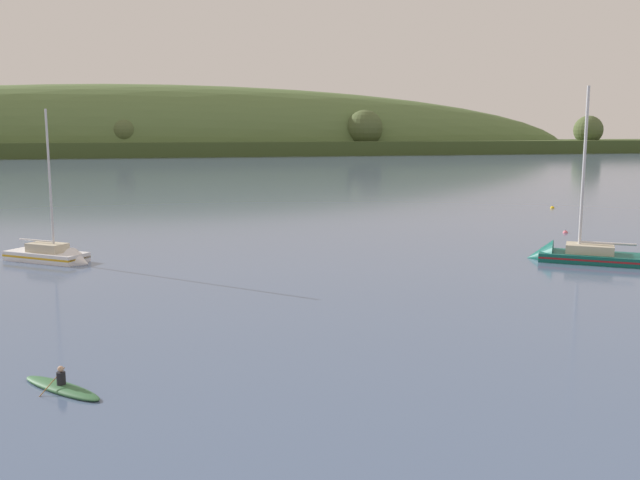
{
  "coord_description": "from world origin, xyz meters",
  "views": [
    {
      "loc": [
        -13.98,
        -10.08,
        9.37
      ],
      "look_at": [
        -5.11,
        36.18,
        1.91
      ],
      "focal_mm": 38.91,
      "sensor_mm": 36.0,
      "label": 1
    }
  ],
  "objects": [
    {
      "name": "mooring_buoy_foreground",
      "position": [
        29.73,
        67.12,
        0.0
      ],
      "size": [
        0.5,
        0.5,
        0.58
      ],
      "color": "yellow",
      "rests_on": "ground"
    },
    {
      "name": "far_shoreline_hill",
      "position": [
        -26.39,
        274.44,
        0.31
      ],
      "size": [
        468.03,
        97.09,
        54.65
      ],
      "rotation": [
        0.0,
        0.0,
        0.07
      ],
      "color": "#3C4E24",
      "rests_on": "ground"
    },
    {
      "name": "sailboat_near_mooring",
      "position": [
        -23.55,
        41.77,
        0.23
      ],
      "size": [
        7.01,
        5.76,
        11.86
      ],
      "rotation": [
        0.0,
        0.0,
        5.68
      ],
      "color": "white",
      "rests_on": "ground"
    },
    {
      "name": "sailboat_midwater_white",
      "position": [
        13.56,
        34.99,
        0.18
      ],
      "size": [
        8.43,
        6.84,
        13.91
      ],
      "rotation": [
        0.0,
        0.0,
        2.58
      ],
      "color": "#0F564C",
      "rests_on": "ground"
    },
    {
      "name": "mooring_buoy_midchannel",
      "position": [
        20.28,
        47.89,
        0.0
      ],
      "size": [
        0.47,
        0.47,
        0.55
      ],
      "color": "#E06675",
      "rests_on": "ground"
    },
    {
      "name": "canoe_with_paddler",
      "position": [
        -18.71,
        15.39,
        0.09
      ],
      "size": [
        3.54,
        3.54,
        1.02
      ],
      "rotation": [
        0.0,
        0.0,
        2.36
      ],
      "color": "#33663D",
      "rests_on": "ground"
    }
  ]
}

